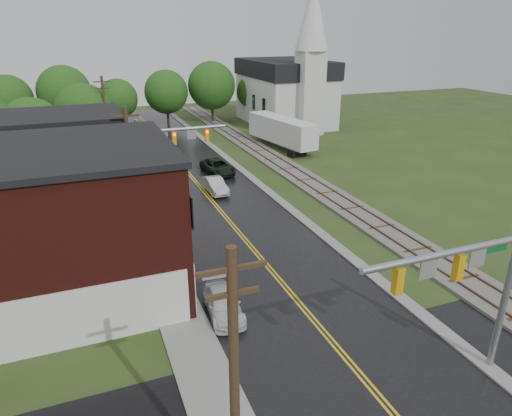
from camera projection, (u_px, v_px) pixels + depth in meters
main_road at (200, 187)px, 42.34m from camera, size 10.00×90.00×0.02m
cross_road at (382, 401)px, 18.09m from camera, size 60.00×9.00×0.02m
curb_right at (237, 167)px, 48.49m from camera, size 0.80×70.00×0.12m
sidewalk_left at (140, 216)px, 35.91m from camera, size 2.40×50.00×0.12m
brick_building at (37, 228)px, 23.59m from camera, size 14.30×10.30×8.30m
yellow_house at (69, 181)px, 33.97m from camera, size 8.00×7.00×6.40m
darkred_building at (81, 161)px, 42.47m from camera, size 7.00×6.00×4.40m
church at (288, 86)px, 67.51m from camera, size 10.40×18.40×20.00m
railroad at (277, 162)px, 50.01m from camera, size 3.20×80.00×0.30m
traffic_signal_near at (471, 276)px, 17.44m from camera, size 7.34×0.30×7.20m
traffic_signal_far at (165, 145)px, 36.73m from camera, size 7.34×0.43×7.20m
utility_pole_a at (234, 389)px, 12.32m from camera, size 1.80×0.28×9.00m
utility_pole_b at (131, 169)px, 31.37m from camera, size 1.80×0.28×9.00m
utility_pole_c at (106, 116)px, 50.42m from camera, size 1.80×0.28×9.00m
tree_left_c at (35, 130)px, 44.55m from camera, size 6.00×6.00×7.65m
tree_left_e at (86, 113)px, 51.33m from camera, size 6.40×6.40×8.16m
suv_dark at (218, 167)px, 46.08m from camera, size 2.80×5.26×1.41m
sedan_silver at (215, 185)px, 40.78m from camera, size 1.58×4.12×1.34m
pickup_white at (223, 304)px, 23.42m from camera, size 1.94×4.16×1.18m
semi_trailer at (282, 130)px, 55.36m from camera, size 4.34×11.76×3.68m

